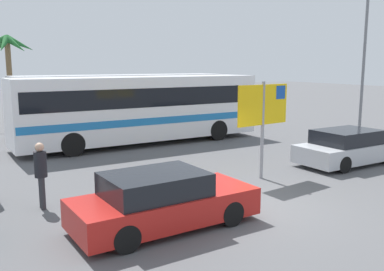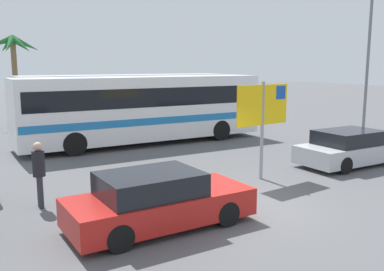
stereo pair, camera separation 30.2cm
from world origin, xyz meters
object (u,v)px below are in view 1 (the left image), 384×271
object	(u,v)px
bus_rear_coach	(125,100)
pedestrian_near_sign	(41,170)
car_silver	(350,147)
car_red	(162,201)
ferry_sign	(264,109)
bus_front_coach	(141,106)

from	to	relation	value
bus_rear_coach	pedestrian_near_sign	xyz separation A→B (m)	(-6.72, -10.61, -0.74)
car_silver	pedestrian_near_sign	distance (m)	11.10
car_red	pedestrian_near_sign	xyz separation A→B (m)	(-2.09, 2.78, 0.41)
bus_rear_coach	ferry_sign	bearing A→B (deg)	-89.09
bus_front_coach	bus_rear_coach	bearing A→B (deg)	79.82
car_red	bus_rear_coach	bearing A→B (deg)	69.60
car_red	pedestrian_near_sign	bearing A→B (deg)	125.55
bus_front_coach	car_silver	xyz separation A→B (m)	(4.97, -7.95, -1.15)
bus_front_coach	car_silver	size ratio (longest dim) A/B	2.60
ferry_sign	pedestrian_near_sign	bearing A→B (deg)	168.22
bus_rear_coach	bus_front_coach	bearing A→B (deg)	-100.18
pedestrian_near_sign	ferry_sign	bearing A→B (deg)	-4.76
ferry_sign	pedestrian_near_sign	size ratio (longest dim) A/B	1.82
bus_rear_coach	car_silver	bearing A→B (deg)	-69.29
bus_rear_coach	car_red	size ratio (longest dim) A/B	2.69
bus_front_coach	car_red	xyz separation A→B (m)	(-4.00, -9.87, -1.15)
car_silver	car_red	bearing A→B (deg)	-168.16
bus_front_coach	pedestrian_near_sign	world-z (taller)	bus_front_coach
car_red	bus_front_coach	bearing A→B (deg)	66.63
car_red	pedestrian_near_sign	size ratio (longest dim) A/B	2.47
bus_rear_coach	pedestrian_near_sign	distance (m)	12.58
bus_rear_coach	ferry_sign	distance (m)	11.32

